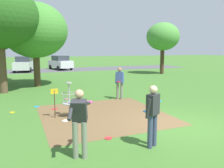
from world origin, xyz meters
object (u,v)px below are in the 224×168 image
object	(u,v)px
tree_mid_left	(35,31)
player_foreground_watching	(120,81)
frisbee_far_left	(37,107)
frisbee_scattered_b	(55,109)
parked_car_center_left	(60,63)
frisbee_near_basket	(66,99)
player_throwing	(153,113)
tree_near_left	(163,37)
frisbee_scattered_a	(159,101)
parked_car_leftmost	(24,64)
frisbee_far_right	(108,138)
frisbee_mid_grass	(12,112)
frisbee_by_tee	(66,121)
disc_golf_basket	(68,98)
player_waiting_left	(80,119)

from	to	relation	value
tree_mid_left	player_foreground_watching	bearing A→B (deg)	-59.05
frisbee_far_left	frisbee_scattered_b	bearing A→B (deg)	-47.00
frisbee_scattered_b	parked_car_center_left	world-z (taller)	parked_car_center_left
frisbee_near_basket	player_foreground_watching	bearing A→B (deg)	-22.26
player_throwing	tree_near_left	xyz separation A→B (m)	(11.26, 15.77, 3.02)
frisbee_near_basket	frisbee_scattered_a	world-z (taller)	same
parked_car_leftmost	frisbee_near_basket	bearing A→B (deg)	-84.76
frisbee_scattered_b	tree_mid_left	xyz separation A→B (m)	(-0.17, 7.01, 3.95)
frisbee_far_right	frisbee_scattered_a	world-z (taller)	same
player_throwing	frisbee_mid_grass	xyz separation A→B (m)	(-3.63, 5.18, -0.96)
frisbee_by_tee	frisbee_far_left	xyz separation A→B (m)	(-0.84, 2.63, 0.00)
disc_golf_basket	player_foreground_watching	bearing A→B (deg)	33.95
disc_golf_basket	frisbee_scattered_b	xyz separation A→B (m)	(-0.32, 1.38, -0.74)
disc_golf_basket	frisbee_far_left	world-z (taller)	disc_golf_basket
frisbee_far_right	frisbee_scattered_a	size ratio (longest dim) A/B	0.89
player_foreground_watching	parked_car_leftmost	world-z (taller)	parked_car_leftmost
frisbee_by_tee	frisbee_mid_grass	bearing A→B (deg)	133.04
tree_mid_left	parked_car_center_left	size ratio (longest dim) A/B	1.31
frisbee_by_tee	frisbee_far_left	bearing A→B (deg)	107.74
frisbee_by_tee	frisbee_mid_grass	xyz separation A→B (m)	(-1.87, 2.00, 0.00)
player_foreground_watching	player_waiting_left	bearing A→B (deg)	-122.59
parked_car_leftmost	frisbee_scattered_b	bearing A→B (deg)	-87.93
parked_car_leftmost	parked_car_center_left	xyz separation A→B (m)	(4.49, 1.14, 0.00)
player_throwing	parked_car_leftmost	size ratio (longest dim) A/B	0.38
frisbee_near_basket	frisbee_far_left	bearing A→B (deg)	-145.27
player_waiting_left	tree_near_left	xyz separation A→B (m)	(13.24, 15.65, 3.00)
player_waiting_left	frisbee_by_tee	bearing A→B (deg)	85.76
parked_car_center_left	frisbee_far_left	bearing A→B (deg)	-102.96
player_foreground_watching	player_throwing	xyz separation A→B (m)	(-1.67, -5.84, 0.00)
frisbee_near_basket	frisbee_mid_grass	size ratio (longest dim) A/B	1.05
player_throwing	frisbee_scattered_b	distance (m)	5.47
frisbee_far_right	tree_mid_left	world-z (taller)	tree_mid_left
disc_golf_basket	tree_mid_left	distance (m)	9.00
disc_golf_basket	frisbee_by_tee	distance (m)	0.91
disc_golf_basket	frisbee_near_basket	bearing A→B (deg)	80.05
player_waiting_left	frisbee_scattered_a	xyz separation A→B (m)	(5.36, 4.47, -0.98)
player_waiting_left	parked_car_center_left	bearing A→B (deg)	81.25
frisbee_far_left	frisbee_by_tee	bearing A→B (deg)	-72.26
frisbee_by_tee	frisbee_near_basket	bearing A→B (deg)	78.42
frisbee_near_basket	frisbee_scattered_b	size ratio (longest dim) A/B	0.84
frisbee_far_left	frisbee_scattered_a	xyz separation A→B (m)	(5.97, -1.22, 0.00)
frisbee_near_basket	tree_mid_left	bearing A→B (deg)	101.76
player_throwing	player_waiting_left	xyz separation A→B (m)	(-1.98, 0.12, 0.02)
player_foreground_watching	frisbee_mid_grass	world-z (taller)	player_foreground_watching
frisbee_far_right	parked_car_leftmost	world-z (taller)	parked_car_leftmost
disc_golf_basket	frisbee_near_basket	xyz separation A→B (m)	(0.57, 3.27, -0.74)
player_foreground_watching	parked_car_center_left	world-z (taller)	parked_car_center_left
player_foreground_watching	tree_mid_left	xyz separation A→B (m)	(-3.73, 6.22, 3.00)
player_throwing	parked_car_leftmost	distance (m)	24.42
player_foreground_watching	frisbee_far_left	size ratio (longest dim) A/B	7.25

